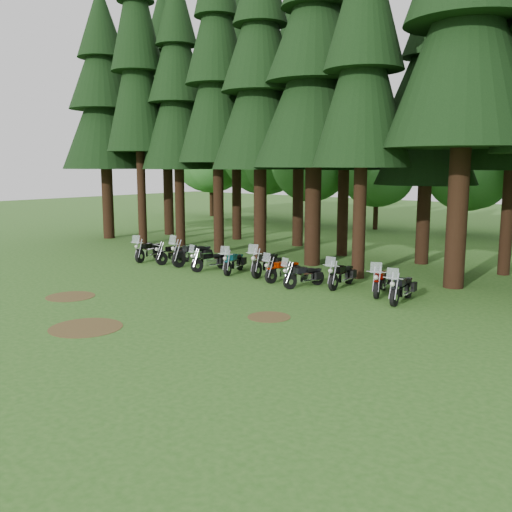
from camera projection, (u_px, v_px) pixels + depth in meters
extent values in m
plane|color=#2A591A|center=(165.00, 299.00, 20.88)|extent=(120.00, 120.00, 0.00)
cylinder|color=black|center=(108.00, 197.00, 37.73)|extent=(0.73, 0.73, 5.51)
cone|color=black|center=(104.00, 115.00, 36.89)|extent=(5.49, 5.49, 6.89)
cone|color=black|center=(102.00, 63.00, 36.37)|extent=(4.39, 4.39, 5.82)
cone|color=black|center=(100.00, 20.00, 35.96)|extent=(3.07, 3.07, 4.59)
cylinder|color=black|center=(141.00, 189.00, 34.92)|extent=(0.52, 0.52, 6.77)
cone|color=black|center=(138.00, 79.00, 33.89)|extent=(3.92, 3.92, 8.47)
cone|color=black|center=(136.00, 8.00, 33.25)|extent=(3.14, 3.14, 7.15)
cylinder|color=black|center=(180.00, 200.00, 34.07)|extent=(0.58, 0.58, 5.53)
cone|color=black|center=(178.00, 109.00, 33.23)|extent=(4.32, 4.32, 6.91)
cone|color=black|center=(177.00, 51.00, 32.71)|extent=(3.46, 3.46, 5.83)
cone|color=black|center=(176.00, 3.00, 32.30)|extent=(2.42, 2.42, 4.61)
cylinder|color=black|center=(218.00, 199.00, 31.59)|extent=(0.58, 0.58, 5.99)
cone|color=black|center=(217.00, 92.00, 30.68)|extent=(4.32, 4.32, 7.49)
cone|color=black|center=(217.00, 23.00, 30.11)|extent=(3.45, 3.45, 6.32)
cylinder|color=black|center=(260.00, 205.00, 29.60)|extent=(0.66, 0.66, 5.57)
cone|color=black|center=(260.00, 99.00, 28.75)|extent=(4.95, 4.95, 6.96)
cone|color=black|center=(260.00, 31.00, 28.22)|extent=(3.96, 3.96, 5.87)
cylinder|color=black|center=(313.00, 207.00, 27.54)|extent=(0.77, 0.77, 5.70)
cone|color=black|center=(315.00, 90.00, 26.67)|extent=(5.81, 5.81, 7.12)
cone|color=black|center=(316.00, 15.00, 26.14)|extent=(4.65, 4.65, 6.01)
cylinder|color=black|center=(359.00, 212.00, 24.34)|extent=(0.55, 0.55, 5.71)
cone|color=black|center=(363.00, 80.00, 23.46)|extent=(4.15, 4.15, 7.14)
cylinder|color=black|center=(458.00, 205.00, 22.34)|extent=(0.80, 0.80, 6.62)
cone|color=black|center=(467.00, 36.00, 21.33)|extent=(5.98, 5.98, 8.27)
cylinder|color=black|center=(168.00, 193.00, 39.74)|extent=(0.67, 0.67, 5.87)
cone|color=black|center=(166.00, 110.00, 38.85)|extent=(5.00, 5.00, 7.33)
cone|color=black|center=(165.00, 57.00, 38.30)|extent=(4.00, 4.00, 6.19)
cone|color=black|center=(164.00, 14.00, 37.86)|extent=(2.80, 2.80, 4.89)
cylinder|color=black|center=(237.00, 197.00, 37.17)|extent=(0.60, 0.60, 5.53)
cone|color=black|center=(236.00, 114.00, 36.33)|extent=(4.52, 4.52, 6.91)
cone|color=black|center=(236.00, 61.00, 35.81)|extent=(3.62, 3.62, 5.83)
cone|color=black|center=(236.00, 17.00, 35.40)|extent=(2.53, 2.53, 4.61)
cylinder|color=black|center=(298.00, 200.00, 34.13)|extent=(0.65, 0.65, 5.55)
cone|color=black|center=(299.00, 109.00, 33.28)|extent=(4.85, 4.85, 6.94)
cone|color=black|center=(300.00, 50.00, 32.76)|extent=(3.88, 3.88, 5.86)
cone|color=black|center=(300.00, 2.00, 32.34)|extent=(2.72, 2.72, 4.63)
cylinder|color=black|center=(343.00, 204.00, 30.48)|extent=(0.58, 0.58, 5.52)
cone|color=black|center=(345.00, 103.00, 29.64)|extent=(4.35, 4.35, 6.90)
cone|color=black|center=(347.00, 37.00, 29.12)|extent=(3.48, 3.48, 5.83)
cylinder|color=black|center=(423.00, 216.00, 27.99)|extent=(0.66, 0.66, 4.70)
cone|color=black|center=(428.00, 123.00, 27.28)|extent=(4.94, 4.94, 5.87)
cone|color=black|center=(431.00, 63.00, 26.83)|extent=(3.95, 3.95, 4.96)
cone|color=black|center=(433.00, 13.00, 26.48)|extent=(2.77, 2.77, 3.91)
cylinder|color=black|center=(508.00, 213.00, 25.08)|extent=(0.53, 0.53, 5.56)
cylinder|color=black|center=(211.00, 198.00, 54.15)|extent=(0.36, 0.36, 3.33)
sphere|color=#2A6727|center=(211.00, 151.00, 53.44)|extent=(7.78, 7.78, 7.78)
sphere|color=#2A6727|center=(215.00, 159.00, 52.05)|extent=(5.55, 5.55, 5.55)
cylinder|color=black|center=(265.00, 201.00, 50.66)|extent=(0.36, 0.36, 3.29)
sphere|color=#2A6727|center=(265.00, 151.00, 49.96)|extent=(7.69, 7.69, 7.69)
sphere|color=#2A6727|center=(270.00, 160.00, 48.58)|extent=(5.49, 5.49, 5.49)
cylinder|color=black|center=(310.00, 208.00, 46.38)|extent=(0.36, 0.36, 2.80)
sphere|color=#2A6727|center=(311.00, 161.00, 45.78)|extent=(6.53, 6.53, 6.53)
sphere|color=#2A6727|center=(317.00, 169.00, 44.61)|extent=(4.67, 4.67, 4.67)
cylinder|color=black|center=(376.00, 213.00, 43.01)|extent=(0.36, 0.36, 2.55)
sphere|color=#2A6727|center=(377.00, 167.00, 42.47)|extent=(5.95, 5.95, 5.95)
sphere|color=#2A6727|center=(385.00, 175.00, 41.41)|extent=(4.25, 4.25, 4.25)
cylinder|color=black|center=(465.00, 217.00, 39.93)|extent=(0.36, 0.36, 2.47)
sphere|color=#2A6727|center=(467.00, 169.00, 39.41)|extent=(5.76, 5.76, 5.76)
sphere|color=#2A6727|center=(478.00, 178.00, 38.38)|extent=(4.12, 4.12, 4.12)
cylinder|color=#4C3D1E|center=(70.00, 296.00, 21.27)|extent=(1.80, 1.80, 0.01)
cylinder|color=#4C3D1E|center=(269.00, 317.00, 18.41)|extent=(1.40, 1.40, 0.01)
cylinder|color=#4C3D1E|center=(86.00, 328.00, 17.22)|extent=(2.20, 2.20, 0.01)
cylinder|color=black|center=(140.00, 256.00, 28.49)|extent=(0.33, 0.68, 0.66)
cylinder|color=black|center=(157.00, 252.00, 29.91)|extent=(0.33, 0.68, 0.66)
cube|color=silver|center=(149.00, 252.00, 29.23)|extent=(0.48, 0.76, 0.34)
cube|color=black|center=(146.00, 246.00, 28.96)|extent=(0.45, 0.62, 0.24)
cube|color=black|center=(151.00, 245.00, 29.39)|extent=(0.45, 0.62, 0.12)
cube|color=silver|center=(136.00, 239.00, 28.07)|extent=(0.44, 0.25, 0.40)
cylinder|color=black|center=(162.00, 259.00, 27.87)|extent=(0.23, 0.64, 0.63)
cylinder|color=black|center=(187.00, 256.00, 28.83)|extent=(0.23, 0.64, 0.63)
cube|color=silver|center=(175.00, 255.00, 28.37)|extent=(0.37, 0.70, 0.32)
cube|color=black|center=(171.00, 249.00, 28.17)|extent=(0.36, 0.56, 0.23)
cube|color=black|center=(179.00, 249.00, 28.46)|extent=(0.36, 0.56, 0.11)
cylinder|color=black|center=(179.00, 260.00, 27.21)|extent=(0.23, 0.75, 0.74)
cylinder|color=black|center=(207.00, 256.00, 28.41)|extent=(0.23, 0.75, 0.74)
cube|color=silver|center=(194.00, 256.00, 27.83)|extent=(0.39, 0.81, 0.38)
cube|color=black|center=(190.00, 248.00, 27.59)|extent=(0.39, 0.64, 0.27)
cube|color=black|center=(198.00, 248.00, 27.95)|extent=(0.39, 0.64, 0.13)
cube|color=silver|center=(173.00, 240.00, 26.82)|extent=(0.48, 0.19, 0.44)
cylinder|color=black|center=(197.00, 266.00, 26.03)|extent=(0.25, 0.61, 0.60)
cylinder|color=black|center=(223.00, 262.00, 26.88)|extent=(0.25, 0.61, 0.60)
cube|color=silver|center=(211.00, 262.00, 26.47)|extent=(0.39, 0.68, 0.31)
cube|color=black|center=(207.00, 256.00, 26.29)|extent=(0.38, 0.55, 0.22)
cube|color=black|center=(215.00, 256.00, 26.55)|extent=(0.38, 0.55, 0.11)
cube|color=silver|center=(192.00, 249.00, 25.73)|extent=(0.40, 0.19, 0.36)
cylinder|color=black|center=(228.00, 269.00, 25.16)|extent=(0.35, 0.65, 0.64)
cylinder|color=black|center=(240.00, 263.00, 26.55)|extent=(0.35, 0.65, 0.64)
cube|color=silver|center=(234.00, 264.00, 25.89)|extent=(0.49, 0.73, 0.33)
cube|color=#0E4C5E|center=(232.00, 257.00, 25.63)|extent=(0.45, 0.60, 0.23)
cube|color=black|center=(236.00, 256.00, 26.05)|extent=(0.45, 0.60, 0.12)
cube|color=silver|center=(225.00, 250.00, 24.76)|extent=(0.42, 0.25, 0.38)
cylinder|color=black|center=(257.00, 270.00, 24.60)|extent=(0.29, 0.73, 0.72)
cylinder|color=black|center=(274.00, 264.00, 26.06)|extent=(0.29, 0.73, 0.72)
cube|color=silver|center=(266.00, 265.00, 25.36)|extent=(0.45, 0.80, 0.37)
cube|color=black|center=(264.00, 257.00, 25.09)|extent=(0.44, 0.65, 0.26)
cube|color=black|center=(269.00, 256.00, 25.52)|extent=(0.44, 0.65, 0.13)
cube|color=silver|center=(253.00, 249.00, 24.17)|extent=(0.47, 0.22, 0.43)
cylinder|color=black|center=(271.00, 276.00, 23.58)|extent=(0.20, 0.62, 0.61)
cylinder|color=black|center=(295.00, 272.00, 24.54)|extent=(0.20, 0.62, 0.61)
cube|color=silver|center=(284.00, 272.00, 24.08)|extent=(0.34, 0.67, 0.31)
cube|color=#BC1D00|center=(280.00, 265.00, 23.88)|extent=(0.34, 0.54, 0.22)
cube|color=black|center=(287.00, 264.00, 24.17)|extent=(0.34, 0.54, 0.11)
cube|color=silver|center=(266.00, 257.00, 23.26)|extent=(0.40, 0.16, 0.37)
cylinder|color=black|center=(290.00, 282.00, 22.49)|extent=(0.29, 0.61, 0.60)
cylinder|color=black|center=(317.00, 278.00, 23.26)|extent=(0.29, 0.61, 0.60)
cube|color=silver|center=(305.00, 278.00, 22.89)|extent=(0.42, 0.68, 0.31)
cube|color=black|center=(301.00, 270.00, 22.72)|extent=(0.40, 0.55, 0.22)
cube|color=black|center=(309.00, 270.00, 22.95)|extent=(0.40, 0.55, 0.11)
cube|color=silver|center=(285.00, 262.00, 22.21)|extent=(0.40, 0.22, 0.36)
cylinder|color=black|center=(333.00, 283.00, 22.22)|extent=(0.21, 0.66, 0.64)
cylinder|color=black|center=(349.00, 276.00, 23.47)|extent=(0.21, 0.66, 0.64)
cube|color=silver|center=(342.00, 277.00, 22.87)|extent=(0.35, 0.71, 0.33)
cube|color=black|center=(340.00, 269.00, 22.63)|extent=(0.36, 0.57, 0.23)
cube|color=black|center=(344.00, 268.00, 23.01)|extent=(0.36, 0.57, 0.12)
cube|color=silver|center=(330.00, 262.00, 21.84)|extent=(0.42, 0.17, 0.39)
cylinder|color=black|center=(377.00, 290.00, 20.90)|extent=(0.33, 0.66, 0.65)
cylinder|color=black|center=(384.00, 282.00, 22.30)|extent=(0.33, 0.66, 0.65)
cube|color=silver|center=(381.00, 283.00, 21.63)|extent=(0.48, 0.74, 0.34)
cube|color=#620602|center=(380.00, 275.00, 21.36)|extent=(0.45, 0.61, 0.24)
cube|color=black|center=(382.00, 274.00, 21.79)|extent=(0.45, 0.61, 0.12)
cube|color=silver|center=(376.00, 268.00, 20.48)|extent=(0.43, 0.25, 0.39)
cylinder|color=black|center=(394.00, 297.00, 19.75)|extent=(0.22, 0.66, 0.65)
cylinder|color=black|center=(408.00, 289.00, 21.02)|extent=(0.22, 0.66, 0.65)
cube|color=silver|center=(402.00, 290.00, 20.41)|extent=(0.37, 0.72, 0.34)
cube|color=black|center=(400.00, 282.00, 20.17)|extent=(0.37, 0.58, 0.24)
cube|color=black|center=(404.00, 281.00, 20.55)|extent=(0.37, 0.58, 0.12)
cube|color=silver|center=(393.00, 274.00, 19.36)|extent=(0.43, 0.18, 0.39)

